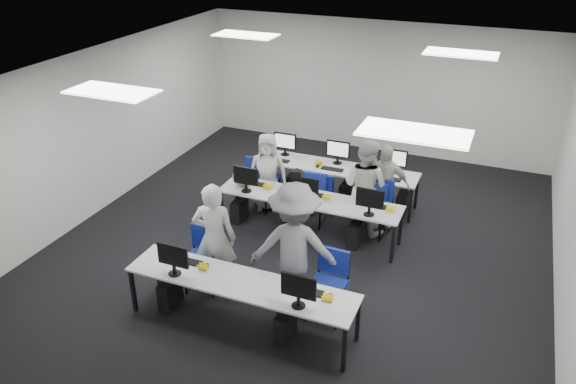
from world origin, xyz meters
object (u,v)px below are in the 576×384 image
at_px(chair_0, 204,269).
at_px(chair_2, 257,194).
at_px(desk_front, 240,285).
at_px(student_3, 383,186).
at_px(student_2, 268,172).
at_px(photographer, 294,248).
at_px(student_0, 215,238).
at_px(chair_3, 312,208).
at_px(student_1, 365,186).
at_px(desk_mid, 309,201).
at_px(chair_4, 375,217).
at_px(chair_7, 373,211).
at_px(chair_5, 267,187).
at_px(chair_1, 327,296).
at_px(chair_6, 323,199).

height_order(chair_0, chair_2, chair_2).
distance_m(chair_0, chair_2, 2.57).
height_order(desk_front, student_3, student_3).
relative_size(student_2, photographer, 0.77).
relative_size(student_0, photographer, 0.90).
bearing_deg(chair_3, chair_2, 168.55).
bearing_deg(student_1, chair_2, 14.70).
bearing_deg(desk_front, photographer, 54.90).
bearing_deg(student_3, desk_front, -124.27).
bearing_deg(student_0, student_1, -136.08).
xyz_separation_m(desk_mid, student_3, (1.09, 0.83, 0.10)).
bearing_deg(chair_3, student_1, -0.03).
xyz_separation_m(chair_4, student_0, (-1.77, -2.51, 0.57)).
bearing_deg(chair_7, chair_3, -175.67).
bearing_deg(chair_5, student_2, -72.97).
height_order(desk_front, photographer, photographer).
height_order(chair_4, student_0, student_0).
bearing_deg(desk_mid, student_3, 37.42).
xyz_separation_m(desk_front, chair_2, (-1.26, 3.15, -0.37)).
height_order(chair_1, student_3, student_3).
xyz_separation_m(chair_6, student_2, (-1.02, -0.24, 0.49)).
distance_m(chair_1, photographer, 0.84).
distance_m(desk_mid, chair_0, 2.24).
xyz_separation_m(desk_front, photographer, (0.49, 0.70, 0.29)).
height_order(chair_5, student_0, student_0).
bearing_deg(chair_0, chair_3, 59.62).
relative_size(desk_front, chair_4, 3.29).
height_order(desk_front, chair_7, chair_7).
height_order(chair_4, student_1, student_1).
xyz_separation_m(chair_0, chair_1, (1.94, 0.06, 0.01)).
xyz_separation_m(chair_0, chair_7, (1.89, 2.78, -0.01)).
relative_size(chair_2, chair_4, 1.01).
distance_m(desk_front, student_2, 3.43).
xyz_separation_m(chair_1, student_2, (-2.08, 2.60, 0.44)).
xyz_separation_m(desk_mid, chair_4, (1.04, 0.54, -0.37)).
bearing_deg(desk_mid, chair_6, 93.04).
relative_size(chair_2, student_1, 0.57).
height_order(chair_2, student_3, student_3).
distance_m(chair_6, photographer, 2.94).
bearing_deg(student_2, chair_3, -29.54).
bearing_deg(chair_3, chair_6, 77.65).
bearing_deg(chair_2, chair_3, -20.79).
height_order(desk_mid, student_2, student_2).
xyz_separation_m(chair_2, student_2, (0.19, 0.11, 0.44)).
bearing_deg(chair_7, chair_4, -83.54).
distance_m(desk_mid, student_3, 1.37).
bearing_deg(chair_3, student_2, 161.09).
bearing_deg(chair_0, chair_1, -9.61).
bearing_deg(chair_7, student_2, 170.01).
xyz_separation_m(desk_mid, chair_5, (-1.21, 0.92, -0.39)).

